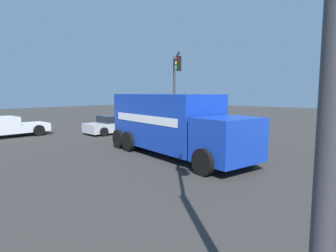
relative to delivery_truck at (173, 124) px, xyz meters
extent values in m
plane|color=#33302D|center=(-0.73, -0.10, -1.52)|extent=(100.00, 100.00, 0.00)
cube|color=#1438AD|center=(0.68, -0.13, 0.11)|extent=(6.38, 3.52, 2.56)
cube|color=#1438AD|center=(-3.36, 0.66, -0.32)|extent=(2.33, 2.72, 1.70)
cube|color=black|center=(-4.20, 0.83, 0.02)|extent=(0.47, 1.99, 0.88)
cube|color=#B2B2B7|center=(3.54, -0.70, -1.32)|extent=(0.64, 2.30, 0.21)
cube|color=white|center=(0.45, -1.32, 0.24)|extent=(4.97, 0.99, 0.36)
cube|color=white|center=(0.91, 1.05, 0.24)|extent=(4.97, 0.99, 0.36)
cylinder|color=black|center=(-3.55, -0.57, -1.02)|extent=(1.04, 0.47, 1.00)
cylinder|color=black|center=(-3.07, 1.87, -1.02)|extent=(1.04, 0.47, 1.00)
cylinder|color=black|center=(1.83, -1.62, -1.02)|extent=(1.04, 0.47, 1.00)
cylinder|color=black|center=(2.31, 0.81, -1.02)|extent=(1.04, 0.47, 1.00)
cylinder|color=black|center=(2.86, -1.83, -1.02)|extent=(1.04, 0.47, 1.00)
cylinder|color=black|center=(3.34, 0.61, -1.02)|extent=(1.04, 0.47, 1.00)
cylinder|color=#38383D|center=(-8.30, 7.69, 1.67)|extent=(0.20, 0.20, 6.38)
cylinder|color=#38383D|center=(6.61, -7.79, 1.42)|extent=(0.20, 0.20, 5.88)
cylinder|color=#38383D|center=(4.93, -6.09, 4.11)|extent=(3.44, 3.49, 0.12)
cylinder|color=#38383D|center=(3.50, -4.64, 3.99)|extent=(0.03, 0.03, 0.25)
cube|color=black|center=(3.50, -4.64, 3.39)|extent=(0.42, 0.42, 0.95)
sphere|color=red|center=(3.63, -4.51, 3.70)|extent=(0.20, 0.20, 0.20)
sphere|color=#EFA314|center=(3.63, -4.51, 3.39)|extent=(0.20, 0.20, 0.20)
sphere|color=#19CC4C|center=(3.63, -4.51, 3.08)|extent=(0.20, 0.20, 0.20)
cube|color=white|center=(12.03, 3.47, -0.69)|extent=(1.99, 1.74, 1.10)
cube|color=black|center=(12.03, 3.47, -0.40)|extent=(1.82, 1.47, 0.48)
cube|color=white|center=(11.99, 1.63, -0.96)|extent=(1.99, 2.04, 0.55)
cylinder|color=black|center=(10.99, 1.53, -1.14)|extent=(0.26, 0.77, 0.76)
cylinder|color=black|center=(12.99, 1.49, -1.14)|extent=(0.26, 0.77, 0.76)
cube|color=#B7BABF|center=(8.22, -2.84, -1.03)|extent=(2.20, 4.45, 0.65)
cube|color=black|center=(8.20, -2.99, -0.46)|extent=(1.80, 2.55, 0.50)
cylinder|color=black|center=(7.43, -1.35, -1.21)|extent=(0.26, 0.64, 0.62)
cylinder|color=black|center=(9.27, -1.52, -1.21)|extent=(0.26, 0.64, 0.62)
cylinder|color=black|center=(7.17, -4.17, -1.21)|extent=(0.26, 0.64, 0.62)
cylinder|color=black|center=(9.00, -4.34, -1.21)|extent=(0.26, 0.64, 0.62)
camera|label=1|loc=(-8.85, 10.22, 1.46)|focal=30.66mm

